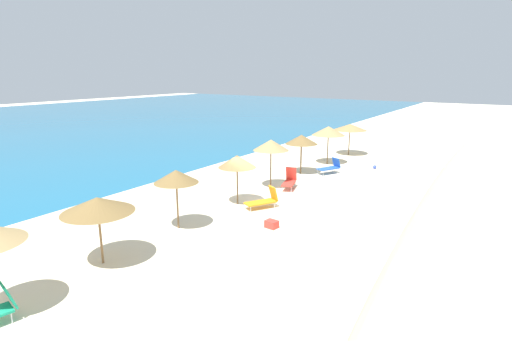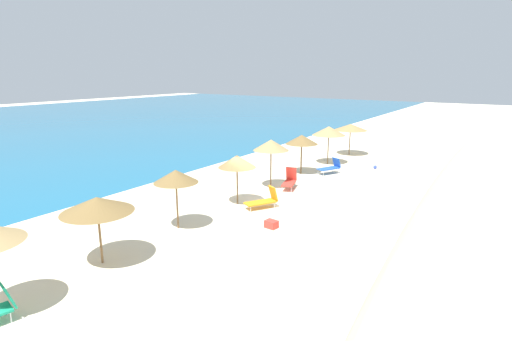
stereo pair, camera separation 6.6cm
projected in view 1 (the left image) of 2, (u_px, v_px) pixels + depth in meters
ground_plane at (261, 204)px, 20.93m from camera, size 160.00×160.00×0.00m
dune_ridge at (508, 202)px, 16.65m from camera, size 53.43×7.93×2.90m
beach_umbrella_2 at (98, 205)px, 13.96m from camera, size 2.50×2.50×2.46m
beach_umbrella_3 at (176, 176)px, 17.13m from camera, size 1.90×1.90×2.62m
beach_umbrella_4 at (237, 161)px, 20.39m from camera, size 1.92×1.92×2.57m
beach_umbrella_5 at (271, 145)px, 23.24m from camera, size 2.06×2.06×2.87m
beach_umbrella_6 at (301, 140)px, 26.62m from camera, size 2.12×2.12×2.61m
beach_umbrella_7 at (328, 131)px, 29.46m from camera, size 2.40×2.40×2.79m
beach_umbrella_8 at (350, 127)px, 32.74m from camera, size 2.67×2.67×2.54m
lounge_chair_0 at (264, 200)px, 20.25m from camera, size 1.75×1.38×1.06m
lounge_chair_1 at (330, 167)px, 27.05m from camera, size 1.72×1.28×1.03m
lounge_chair_3 at (290, 180)px, 23.58m from camera, size 1.59×1.03×1.19m
beach_ball at (375, 167)px, 28.47m from camera, size 0.25×0.25×0.25m
cooler_box at (272, 224)px, 17.69m from camera, size 0.47×0.58×0.34m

